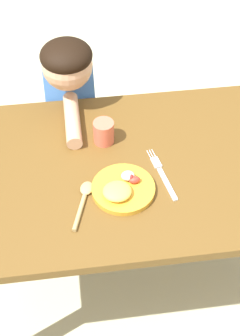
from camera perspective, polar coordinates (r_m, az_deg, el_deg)
name	(u,v)px	position (r m, az deg, el deg)	size (l,w,h in m)	color
ground_plane	(136,278)	(2.20, 1.90, -13.02)	(8.00, 8.00, 0.00)	beige
dining_table	(140,182)	(1.65, 2.47, -1.69)	(1.30, 0.73, 0.75)	brown
plate	(123,189)	(1.49, 0.30, -2.47)	(0.20, 0.20, 0.05)	gold
fork	(163,175)	(1.55, 5.12, -0.88)	(0.06, 0.23, 0.01)	silver
spoon	(84,198)	(1.48, -4.35, -3.60)	(0.09, 0.19, 0.02)	tan
drinking_cup	(104,132)	(1.63, -1.96, 4.32)	(0.07, 0.07, 0.08)	#E46850
person	(73,121)	(2.00, -5.68, 5.56)	(0.19, 0.48, 1.02)	#3A496E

